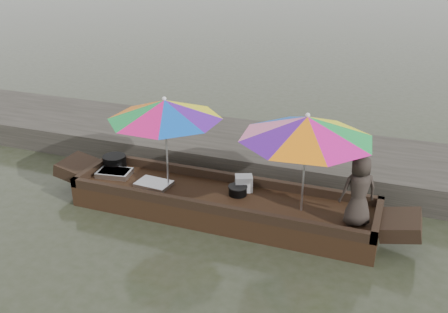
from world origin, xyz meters
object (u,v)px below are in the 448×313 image
(cooking_pot, at_px, (115,162))
(umbrella_bow, at_px, (166,143))
(vendor, at_px, (359,190))
(umbrella_stern, at_px, (304,164))
(tray_scallop, at_px, (154,184))
(charcoal_grill, at_px, (238,191))
(tray_crayfish, at_px, (114,173))
(boat_hull, at_px, (222,205))
(supply_bag, at_px, (244,183))

(cooking_pot, xyz_separation_m, umbrella_bow, (1.26, -0.35, 0.66))
(vendor, xyz_separation_m, umbrella_stern, (-0.82, 0.11, 0.24))
(umbrella_bow, bearing_deg, tray_scallop, -167.42)
(umbrella_stern, bearing_deg, charcoal_grill, 173.06)
(cooking_pot, distance_m, tray_crayfish, 0.36)
(tray_crayfish, height_order, vendor, vendor)
(vendor, bearing_deg, cooking_pot, -34.46)
(boat_hull, height_order, umbrella_bow, umbrella_bow)
(umbrella_stern, bearing_deg, umbrella_bow, 180.00)
(supply_bag, distance_m, vendor, 1.94)
(umbrella_bow, height_order, umbrella_stern, same)
(tray_crayfish, distance_m, supply_bag, 2.31)
(umbrella_stern, bearing_deg, tray_scallop, -178.74)
(boat_hull, height_order, cooking_pot, cooking_pot)
(cooking_pot, bearing_deg, umbrella_bow, -15.70)
(charcoal_grill, relative_size, umbrella_bow, 0.16)
(cooking_pot, height_order, umbrella_bow, umbrella_bow)
(boat_hull, xyz_separation_m, umbrella_bow, (-0.95, 0.00, 0.95))
(charcoal_grill, bearing_deg, vendor, -7.33)
(tray_crayfish, xyz_separation_m, umbrella_bow, (1.07, -0.05, 0.73))
(tray_scallop, bearing_deg, umbrella_bow, 12.58)
(cooking_pot, height_order, charcoal_grill, cooking_pot)
(boat_hull, distance_m, tray_crayfish, 2.04)
(tray_scallop, xyz_separation_m, supply_bag, (1.47, 0.36, 0.10))
(cooking_pot, bearing_deg, supply_bag, -1.05)
(umbrella_bow, bearing_deg, charcoal_grill, 6.30)
(tray_crayfish, distance_m, charcoal_grill, 2.26)
(tray_scallop, xyz_separation_m, charcoal_grill, (1.43, 0.19, 0.04))
(tray_scallop, relative_size, charcoal_grill, 1.95)
(charcoal_grill, relative_size, supply_bag, 1.05)
(cooking_pot, relative_size, umbrella_bow, 0.23)
(charcoal_grill, relative_size, umbrella_stern, 0.15)
(supply_bag, bearing_deg, charcoal_grill, -103.00)
(supply_bag, bearing_deg, cooking_pot, 178.95)
(supply_bag, bearing_deg, vendor, -12.84)
(boat_hull, bearing_deg, tray_scallop, -177.38)
(tray_scallop, bearing_deg, charcoal_grill, 7.40)
(charcoal_grill, xyz_separation_m, umbrella_stern, (1.07, -0.13, 0.71))
(supply_bag, bearing_deg, boat_hull, -130.88)
(vendor, relative_size, umbrella_stern, 0.54)
(umbrella_stern, bearing_deg, supply_bag, 163.32)
(tray_scallop, height_order, charcoal_grill, charcoal_grill)
(supply_bag, xyz_separation_m, umbrella_bow, (-1.22, -0.31, 0.65))
(tray_crayfish, xyz_separation_m, umbrella_stern, (3.33, -0.05, 0.73))
(cooking_pot, height_order, vendor, vendor)
(boat_hull, bearing_deg, cooking_pot, 170.92)
(tray_crayfish, bearing_deg, tray_scallop, -7.22)
(boat_hull, relative_size, tray_crayfish, 8.62)
(tray_crayfish, relative_size, vendor, 0.53)
(tray_scallop, bearing_deg, boat_hull, 2.62)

